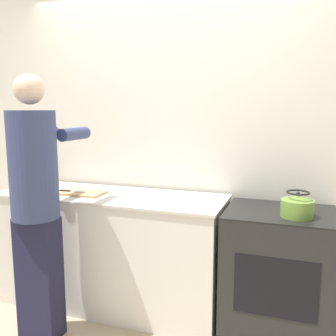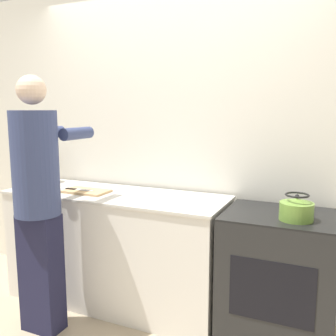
{
  "view_description": "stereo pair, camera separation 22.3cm",
  "coord_description": "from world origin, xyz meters",
  "px_view_note": "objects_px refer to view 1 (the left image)",
  "views": [
    {
      "loc": [
        0.99,
        -2.26,
        1.58
      ],
      "look_at": [
        0.13,
        0.21,
        1.16
      ],
      "focal_mm": 40.0,
      "sensor_mm": 36.0,
      "label": 1
    },
    {
      "loc": [
        1.2,
        -2.18,
        1.58
      ],
      "look_at": [
        0.13,
        0.21,
        1.16
      ],
      "focal_mm": 40.0,
      "sensor_mm": 36.0,
      "label": 2
    }
  ],
  "objects_px": {
    "kettle": "(297,206)",
    "bowl_prep": "(30,188)",
    "canister_jar": "(39,175)",
    "cutting_board": "(81,193)",
    "person": "(36,199)",
    "oven": "(278,274)",
    "knife": "(73,191)"
  },
  "relations": [
    {
      "from": "knife",
      "to": "kettle",
      "type": "distance_m",
      "value": 1.67
    },
    {
      "from": "person",
      "to": "cutting_board",
      "type": "distance_m",
      "value": 0.49
    },
    {
      "from": "knife",
      "to": "person",
      "type": "bearing_deg",
      "value": -90.91
    },
    {
      "from": "person",
      "to": "cutting_board",
      "type": "bearing_deg",
      "value": 85.36
    },
    {
      "from": "cutting_board",
      "to": "oven",
      "type": "bearing_deg",
      "value": 2.11
    },
    {
      "from": "oven",
      "to": "knife",
      "type": "distance_m",
      "value": 1.65
    },
    {
      "from": "bowl_prep",
      "to": "canister_jar",
      "type": "relative_size",
      "value": 0.98
    },
    {
      "from": "knife",
      "to": "kettle",
      "type": "xyz_separation_m",
      "value": [
        1.67,
        -0.03,
        0.03
      ]
    },
    {
      "from": "oven",
      "to": "knife",
      "type": "height_order",
      "value": "knife"
    },
    {
      "from": "cutting_board",
      "to": "knife",
      "type": "xyz_separation_m",
      "value": [
        -0.06,
        -0.02,
        0.01
      ]
    },
    {
      "from": "knife",
      "to": "canister_jar",
      "type": "xyz_separation_m",
      "value": [
        -0.5,
        0.23,
        0.06
      ]
    },
    {
      "from": "person",
      "to": "cutting_board",
      "type": "height_order",
      "value": "person"
    },
    {
      "from": "knife",
      "to": "kettle",
      "type": "relative_size",
      "value": 1.23
    },
    {
      "from": "kettle",
      "to": "bowl_prep",
      "type": "bearing_deg",
      "value": -179.12
    },
    {
      "from": "kettle",
      "to": "oven",
      "type": "bearing_deg",
      "value": 135.41
    },
    {
      "from": "cutting_board",
      "to": "person",
      "type": "bearing_deg",
      "value": -94.64
    },
    {
      "from": "person",
      "to": "kettle",
      "type": "relative_size",
      "value": 8.7
    },
    {
      "from": "canister_jar",
      "to": "cutting_board",
      "type": "bearing_deg",
      "value": -21.11
    },
    {
      "from": "canister_jar",
      "to": "person",
      "type": "bearing_deg",
      "value": -53.34
    },
    {
      "from": "oven",
      "to": "bowl_prep",
      "type": "bearing_deg",
      "value": -176.08
    },
    {
      "from": "oven",
      "to": "person",
      "type": "distance_m",
      "value": 1.73
    },
    {
      "from": "cutting_board",
      "to": "bowl_prep",
      "type": "height_order",
      "value": "bowl_prep"
    },
    {
      "from": "knife",
      "to": "canister_jar",
      "type": "height_order",
      "value": "canister_jar"
    },
    {
      "from": "canister_jar",
      "to": "oven",
      "type": "bearing_deg",
      "value": -4.45
    },
    {
      "from": "person",
      "to": "bowl_prep",
      "type": "bearing_deg",
      "value": 133.46
    },
    {
      "from": "knife",
      "to": "bowl_prep",
      "type": "xyz_separation_m",
      "value": [
        -0.37,
        -0.06,
        0.01
      ]
    },
    {
      "from": "knife",
      "to": "kettle",
      "type": "bearing_deg",
      "value": -4.45
    },
    {
      "from": "cutting_board",
      "to": "kettle",
      "type": "height_order",
      "value": "kettle"
    },
    {
      "from": "bowl_prep",
      "to": "canister_jar",
      "type": "bearing_deg",
      "value": 114.8
    },
    {
      "from": "cutting_board",
      "to": "bowl_prep",
      "type": "distance_m",
      "value": 0.43
    },
    {
      "from": "kettle",
      "to": "canister_jar",
      "type": "relative_size",
      "value": 1.33
    },
    {
      "from": "person",
      "to": "canister_jar",
      "type": "distance_m",
      "value": 0.88
    }
  ]
}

